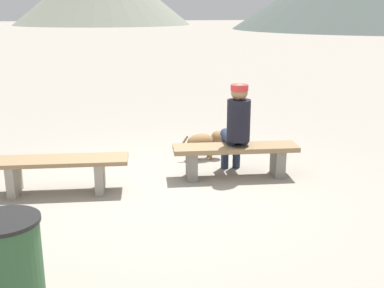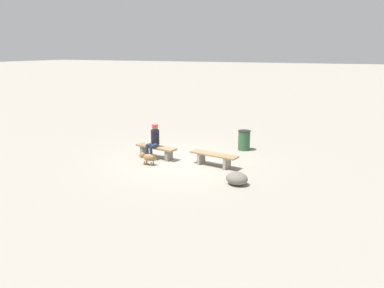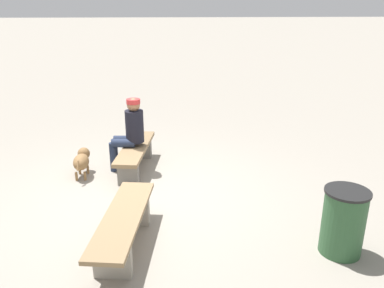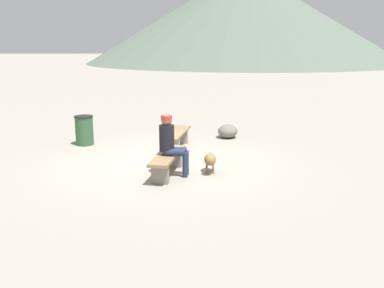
% 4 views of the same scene
% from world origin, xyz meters
% --- Properties ---
extents(ground, '(210.00, 210.00, 0.06)m').
position_xyz_m(ground, '(0.00, 0.00, -0.03)').
color(ground, gray).
extents(bench_left, '(1.82, 0.73, 0.45)m').
position_xyz_m(bench_left, '(-1.34, 0.20, 0.32)').
color(bench_left, gray).
rests_on(bench_left, ground).
extents(bench_right, '(1.74, 0.68, 0.45)m').
position_xyz_m(bench_right, '(1.01, 0.15, 0.32)').
color(bench_right, gray).
rests_on(bench_right, ground).
extents(seated_person, '(0.36, 0.61, 1.29)m').
position_xyz_m(seated_person, '(1.05, 0.23, 0.75)').
color(seated_person, black).
rests_on(seated_person, ground).
extents(dog, '(0.69, 0.26, 0.43)m').
position_xyz_m(dog, '(0.86, 1.05, 0.28)').
color(dog, olive).
rests_on(dog, ground).
extents(trash_bin, '(0.51, 0.51, 0.80)m').
position_xyz_m(trash_bin, '(-1.67, -2.34, 0.40)').
color(trash_bin, '#2D5633').
rests_on(trash_bin, ground).
extents(boulder, '(0.78, 0.70, 0.39)m').
position_xyz_m(boulder, '(-2.65, 1.65, 0.19)').
color(boulder, '#6B665B').
rests_on(boulder, ground).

